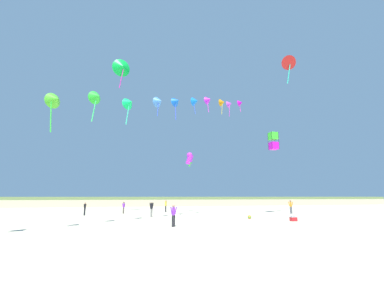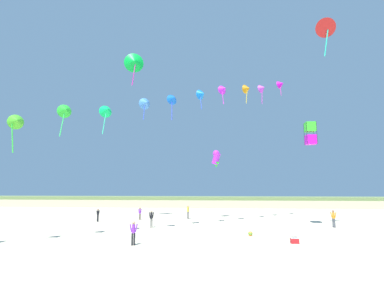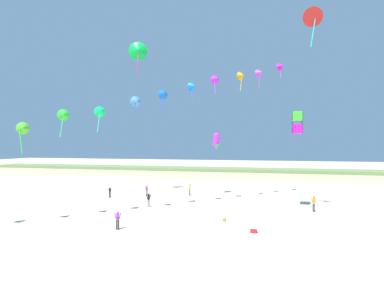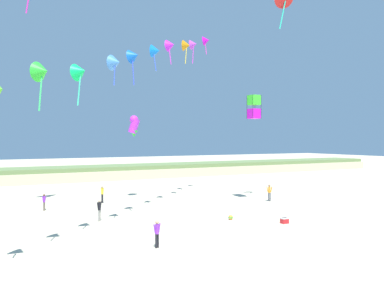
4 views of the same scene
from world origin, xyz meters
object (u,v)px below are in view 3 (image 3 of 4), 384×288
object	(u,v)px
person_near_left	(110,191)
beach_cooler	(254,230)
person_near_right	(149,198)
person_far_right	(314,203)
person_far_center	(147,190)
large_kite_high_solo	(216,140)
person_mid_center	(118,219)
person_far_left	(190,188)
large_kite_mid_trail	(313,17)
beach_ball	(224,219)
large_kite_low_lead	(297,123)
large_kite_outer_drift	(138,51)

from	to	relation	value
person_near_left	beach_cooler	xyz separation A→B (m)	(19.75, -12.06, -0.65)
person_near_right	person_far_right	distance (m)	18.41
person_far_center	person_near_left	bearing A→B (deg)	-151.03
person_far_center	large_kite_high_solo	world-z (taller)	large_kite_high_solo
person_mid_center	person_near_left	bearing A→B (deg)	121.16
person_mid_center	person_far_left	distance (m)	18.29
large_kite_mid_trail	beach_ball	distance (m)	22.02
person_far_right	large_kite_low_lead	distance (m)	8.90
large_kite_mid_trail	large_kite_outer_drift	xyz separation A→B (m)	(-22.22, 7.41, 0.48)
large_kite_low_lead	beach_ball	size ratio (longest dim) A/B	6.64
person_mid_center	person_far_right	distance (m)	20.66
person_far_right	large_kite_high_solo	size ratio (longest dim) A/B	0.75
person_mid_center	beach_cooler	distance (m)	11.52
large_kite_outer_drift	person_far_center	bearing A→B (deg)	12.25
person_far_center	person_far_left	bearing A→B (deg)	17.75
person_far_right	person_near_left	bearing A→B (deg)	173.87
person_near_left	person_far_right	size ratio (longest dim) A/B	0.86
person_near_left	large_kite_high_solo	world-z (taller)	large_kite_high_solo
person_far_right	large_kite_low_lead	world-z (taller)	large_kite_low_lead
large_kite_outer_drift	person_mid_center	bearing A→B (deg)	-71.96
large_kite_low_lead	person_near_right	bearing A→B (deg)	-172.24
person_far_center	large_kite_mid_trail	distance (m)	29.52
person_far_center	beach_ball	distance (m)	16.91
person_near_left	beach_ball	size ratio (longest dim) A/B	4.13
person_far_right	beach_ball	size ratio (longest dim) A/B	4.80
beach_cooler	large_kite_low_lead	bearing A→B (deg)	65.61
person_far_left	person_far_center	world-z (taller)	person_far_left
person_near_right	large_kite_mid_trail	size ratio (longest dim) A/B	0.43
person_near_left	large_kite_low_lead	world-z (taller)	large_kite_low_lead
large_kite_outer_drift	person_near_left	bearing A→B (deg)	-145.58
person_near_right	beach_ball	world-z (taller)	person_near_right
person_far_right	beach_cooler	xyz separation A→B (m)	(-6.07, -9.28, -0.79)
large_kite_low_lead	person_far_right	bearing A→B (deg)	-15.41
person_far_left	person_far_center	xyz separation A→B (m)	(-5.84, -1.87, -0.13)
person_mid_center	person_near_right	bearing A→B (deg)	95.51
beach_ball	person_near_right	bearing A→B (deg)	155.23
person_far_right	person_near_right	bearing A→B (deg)	-174.33
person_near_left	large_kite_low_lead	bearing A→B (deg)	-5.48
large_kite_mid_trail	beach_ball	bearing A→B (deg)	-156.46
person_far_left	large_kite_high_solo	size ratio (longest dim) A/B	0.74
person_far_right	large_kite_mid_trail	xyz separation A→B (m)	(-0.43, -2.47, 19.16)
large_kite_outer_drift	beach_ball	bearing A→B (deg)	-38.94
person_near_right	person_mid_center	distance (m)	9.34
large_kite_outer_drift	large_kite_mid_trail	bearing A→B (deg)	-18.44
person_near_left	large_kite_low_lead	xyz separation A→B (m)	(24.17, -2.32, 8.87)
person_near_left	large_kite_mid_trail	xyz separation A→B (m)	(25.39, -5.24, 19.30)
person_mid_center	large_kite_high_solo	world-z (taller)	large_kite_high_solo
person_far_left	beach_ball	xyz separation A→B (m)	(6.66, -13.24, -0.82)
person_near_left	person_near_right	xyz separation A→B (m)	(7.50, -4.59, 0.14)
person_mid_center	beach_ball	bearing A→B (deg)	30.19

